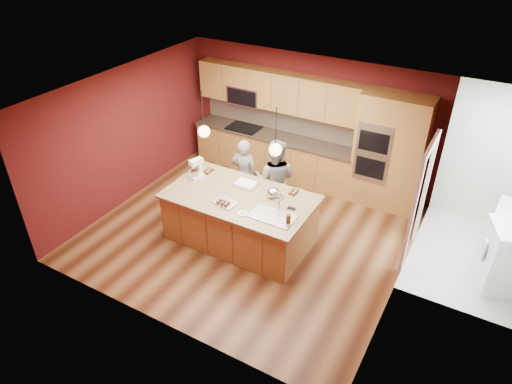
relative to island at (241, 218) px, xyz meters
The scene contains 26 objects.
floor 0.55m from the island, 87.25° to the left, with size 5.50×5.50×0.00m, color #462311.
ceiling 2.23m from the island, 87.25° to the left, with size 5.50×5.50×0.00m, color white.
wall_back 2.89m from the island, 89.74° to the left, with size 5.50×5.50×0.00m, color #531516.
wall_front 2.40m from the island, 89.68° to the right, with size 5.50×5.50×0.00m, color #531516.
wall_left 2.88m from the island, behind, with size 5.00×5.00×0.00m, color #531516.
wall_right 2.91m from the island, ahead, with size 5.00×5.00×0.00m, color #531516.
cabinet_run 2.64m from the island, 104.91° to the left, with size 3.74×0.64×2.30m.
oven_column 3.15m from the island, 52.87° to the left, with size 1.30×0.62×2.30m.
doorway_trim 2.99m from the island, 21.12° to the left, with size 0.08×1.11×2.20m, color silver, non-canonical shape.
pendant_left 1.67m from the island, behind, with size 0.20×0.20×0.80m.
pendant_right 1.66m from the island, ahead, with size 0.20×0.20×0.80m.
island is the anchor object (origin of this frame).
person_left 1.12m from the island, 117.19° to the left, with size 0.54×0.35×1.48m, color black.
person_right 1.04m from the island, 80.09° to the left, with size 0.79×0.62×1.63m, color slate.
stand_mixer 1.21m from the island, behind, with size 0.26×0.31×0.36m.
sheet_cake 0.61m from the island, 106.26° to the left, with size 0.43×0.32×0.05m.
cooling_rack 0.57m from the island, 110.28° to the right, with size 0.40×0.28×0.02m, color #B4B7BB.
mixing_bowl 0.79m from the island, 26.49° to the left, with size 0.22×0.22×0.19m, color #B2B5B9.
plate 0.71m from the island, 55.32° to the right, with size 0.17×0.17×0.01m, color silver.
tumbler 1.22m from the island, 15.07° to the right, with size 0.08×0.08×0.16m, color #3E2810.
phone 1.04m from the island, ahead, with size 0.14×0.08×0.01m, color black.
cupcakes_left 1.17m from the island, 156.48° to the left, with size 0.16×0.25×0.07m, color #B0784D, non-canonical shape.
cupcakes_rack 0.64m from the island, 106.99° to the right, with size 0.23×0.15×0.07m, color #B0784D, non-canonical shape.
cupcakes_right 1.05m from the island, 35.78° to the left, with size 0.15×0.22×0.07m, color #B0784D, non-canonical shape.
washer 4.34m from the island, 14.26° to the left, with size 0.69×0.71×1.12m, color white.
dryer 4.59m from the island, 24.28° to the left, with size 0.60×0.62×0.97m, color white.
Camera 1 is at (3.46, -5.83, 5.21)m, focal length 32.00 mm.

